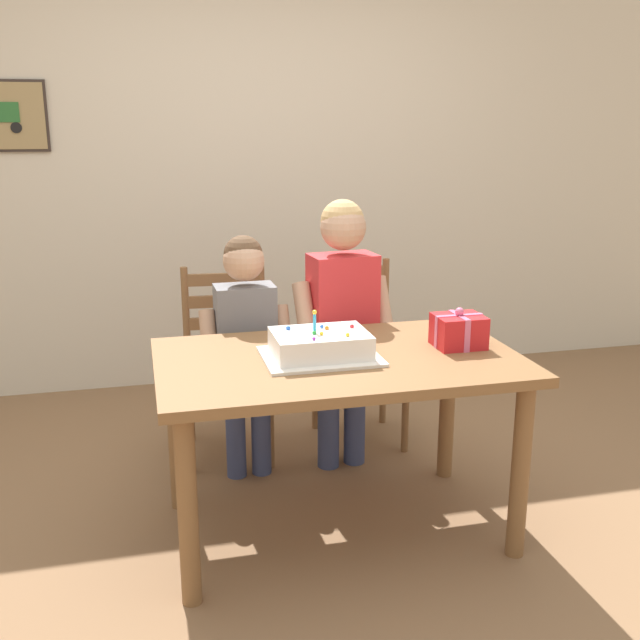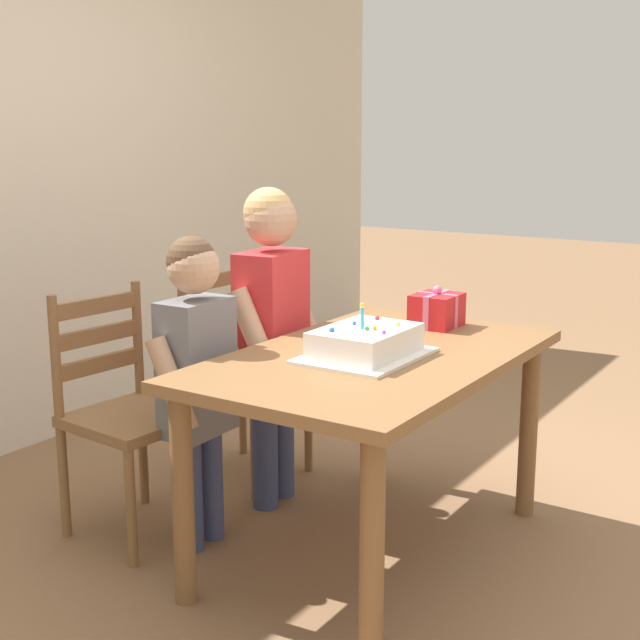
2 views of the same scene
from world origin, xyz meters
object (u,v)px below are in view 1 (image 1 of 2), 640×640
at_px(birthday_cake, 321,346).
at_px(chair_left, 227,362).
at_px(child_younger, 246,334).
at_px(child_older, 343,309).
at_px(gift_box_red_large, 459,331).
at_px(chair_right, 357,352).
at_px(dining_table, 338,382).

height_order(birthday_cake, chair_left, birthday_cake).
bearing_deg(child_younger, birthday_cake, -70.21).
height_order(chair_left, child_older, child_older).
bearing_deg(birthday_cake, gift_box_red_large, 1.48).
bearing_deg(child_younger, child_older, -0.04).
bearing_deg(chair_right, birthday_cake, -115.22).
bearing_deg(dining_table, child_older, 72.89).
bearing_deg(child_older, gift_box_red_large, -59.59).
height_order(dining_table, child_younger, child_younger).
distance_m(birthday_cake, child_older, 0.62).
xyz_separation_m(birthday_cake, gift_box_red_large, (0.57, 0.01, 0.02)).
distance_m(gift_box_red_large, child_older, 0.64).
relative_size(gift_box_red_large, chair_right, 0.21).
relative_size(birthday_cake, gift_box_red_large, 2.24).
distance_m(birthday_cake, gift_box_red_large, 0.57).
bearing_deg(dining_table, gift_box_red_large, 1.23).
xyz_separation_m(child_older, child_younger, (-0.45, 0.00, -0.09)).
distance_m(dining_table, chair_right, 0.95).
xyz_separation_m(birthday_cake, chair_right, (0.41, 0.87, -0.32)).
bearing_deg(chair_left, birthday_cake, -73.27).
xyz_separation_m(dining_table, chair_right, (0.34, 0.87, -0.17)).
height_order(chair_left, child_younger, child_younger).
xyz_separation_m(chair_left, child_older, (0.51, -0.30, 0.31)).
distance_m(chair_right, child_younger, 0.72).
bearing_deg(gift_box_red_large, chair_left, 134.23).
bearing_deg(child_older, dining_table, -107.11).
bearing_deg(dining_table, child_younger, 116.08).
xyz_separation_m(dining_table, birthday_cake, (-0.07, -0.00, 0.15)).
bearing_deg(chair_right, child_younger, -153.92).
bearing_deg(dining_table, birthday_cake, -176.85).
bearing_deg(chair_right, child_older, -118.59).
bearing_deg(gift_box_red_large, chair_right, 100.67).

